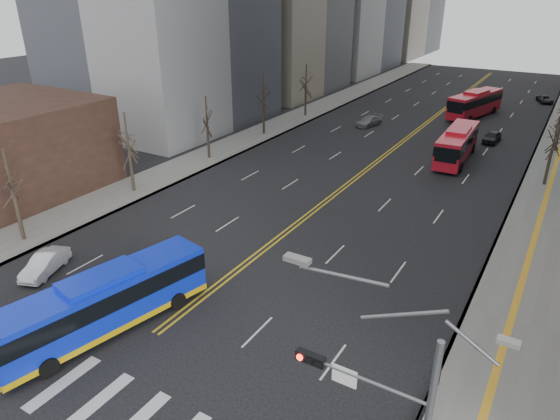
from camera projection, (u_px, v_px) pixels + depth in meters
ground at (80, 393)px, 23.31m from camera, size 220.00×220.00×0.00m
sidewalk_left at (277, 126)px, 66.09m from camera, size 5.00×130.00×0.15m
crosswalk at (79, 392)px, 23.31m from camera, size 26.70×4.00×0.01m
centerline at (422, 127)px, 66.20m from camera, size 0.55×100.00×0.01m
signal_mast at (384, 403)px, 16.41m from camera, size 5.37×0.37×9.39m
pedestrian_railing at (422, 417)px, 20.96m from camera, size 0.06×6.06×1.02m
street_trees at (301, 116)px, 51.58m from camera, size 35.20×47.20×7.60m
blue_bus at (104, 301)px, 26.85m from camera, size 5.02×12.15×3.46m
red_bus_near at (457, 143)px, 52.97m from camera, size 3.08×11.10×3.50m
red_bus_far at (475, 102)px, 70.38m from camera, size 5.48×11.82×3.65m
car_white at (45, 264)px, 32.69m from camera, size 2.71×4.22×1.31m
car_dark_mid at (492, 137)px, 59.46m from camera, size 1.86×4.02×1.33m
car_silver at (369, 121)px, 66.40m from camera, size 2.74×4.65×1.26m
car_dark_far at (545, 99)px, 79.10m from camera, size 3.06×4.32×1.09m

